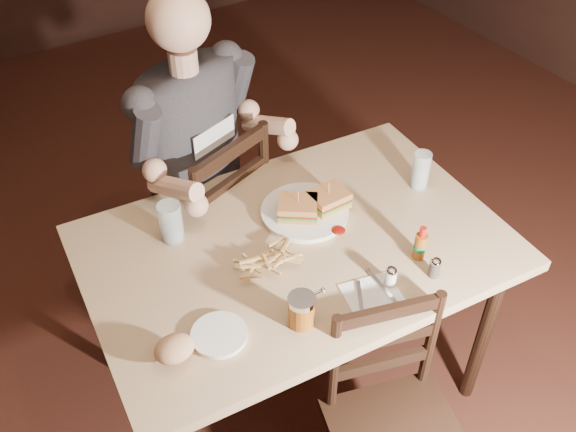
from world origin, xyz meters
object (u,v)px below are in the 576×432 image
chair_far (201,223)px  syrup_dispenser (301,310)px  dinner_plate (305,213)px  glass_left (171,222)px  side_plate (219,336)px  main_table (296,259)px  hot_sauce (421,243)px  diner (198,124)px  glass_right (421,170)px

chair_far → syrup_dispenser: size_ratio=9.06×
chair_far → dinner_plate: chair_far is taller
glass_left → side_plate: (-0.06, -0.44, -0.06)m
main_table → hot_sauce: hot_sauce is taller
diner → glass_right: size_ratio=6.76×
syrup_dispenser → glass_left: bearing=111.8°
glass_left → diner: bearing=49.3°
glass_left → glass_right: glass_right is taller
dinner_plate → glass_right: glass_right is taller
glass_left → hot_sauce: bearing=-38.0°
chair_far → side_plate: 0.88m
main_table → glass_right: glass_right is taller
dinner_plate → hot_sauce: size_ratio=2.33×
main_table → syrup_dispenser: (-0.16, -0.28, 0.12)m
glass_left → hot_sauce: glass_left is taller
diner → syrup_dispenser: (-0.08, -0.80, -0.14)m
main_table → chair_far: (-0.10, 0.56, -0.23)m
dinner_plate → hot_sauce: 0.41m
main_table → hot_sauce: size_ratio=11.25×
glass_right → hot_sauce: size_ratio=1.14×
dinner_plate → glass_left: bearing=163.2°
dinner_plate → diner: bearing=113.3°
dinner_plate → hot_sauce: (0.20, -0.36, 0.05)m
diner → side_plate: 0.81m
chair_far → syrup_dispenser: bearing=65.9°
diner → hot_sauce: size_ratio=7.72×
diner → side_plate: size_ratio=6.17×
glass_right → syrup_dispenser: (-0.69, -0.30, -0.02)m
main_table → hot_sauce: bearing=-40.8°
glass_right → dinner_plate: bearing=169.0°
diner → side_plate: (-0.30, -0.72, -0.19)m
dinner_plate → syrup_dispenser: (-0.26, -0.39, 0.04)m
diner → dinner_plate: (0.18, -0.42, -0.18)m
diner → glass_left: 0.40m
glass_left → hot_sauce: (0.62, -0.49, -0.01)m
side_plate → chair_far: bearing=69.6°
diner → glass_left: size_ratio=6.88×
dinner_plate → glass_right: 0.44m
glass_left → chair_far: bearing=55.4°
dinner_plate → glass_left: 0.45m
glass_right → chair_far: bearing=138.9°
dinner_plate → side_plate: size_ratio=1.87×
chair_far → glass_left: (-0.23, -0.33, 0.37)m
chair_far → side_plate: bearing=49.9°
main_table → glass_right: bearing=2.2°
main_table → glass_right: 0.55m
hot_sauce → syrup_dispenser: size_ratio=1.19×
diner → glass_right: 0.79m
hot_sauce → syrup_dispenser: 0.46m
dinner_plate → main_table: bearing=-133.9°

